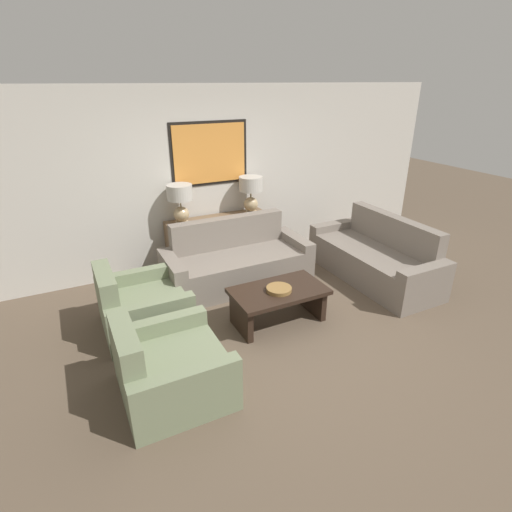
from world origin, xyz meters
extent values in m
plane|color=brown|center=(0.00, 0.00, 0.00)|extent=(20.00, 20.00, 0.00)
cube|color=beige|center=(0.00, 2.32, 1.32)|extent=(8.17, 0.10, 2.65)
cube|color=black|center=(0.00, 2.27, 1.70)|extent=(1.18, 0.01, 0.92)
cube|color=orange|center=(0.00, 2.26, 1.70)|extent=(1.10, 0.02, 0.84)
cube|color=brown|center=(0.00, 2.05, 0.39)|extent=(1.58, 0.40, 0.78)
cylinder|color=tan|center=(-0.56, 2.05, 0.80)|extent=(0.19, 0.19, 0.02)
sphere|color=tan|center=(-0.56, 2.05, 0.92)|extent=(0.22, 0.22, 0.22)
cylinder|color=#8C7A51|center=(-0.56, 2.05, 1.08)|extent=(0.02, 0.02, 0.10)
cylinder|color=#B2ADA3|center=(-0.56, 2.05, 1.24)|extent=(0.36, 0.36, 0.22)
cylinder|color=tan|center=(0.56, 2.05, 0.80)|extent=(0.19, 0.19, 0.02)
sphere|color=tan|center=(0.56, 2.05, 0.92)|extent=(0.22, 0.22, 0.22)
cylinder|color=#8C7A51|center=(0.56, 2.05, 1.08)|extent=(0.02, 0.02, 0.10)
cylinder|color=#B2ADA3|center=(0.56, 2.05, 1.24)|extent=(0.36, 0.36, 0.22)
cube|color=slate|center=(0.00, 1.24, 0.23)|extent=(1.69, 0.68, 0.46)
cube|color=slate|center=(0.00, 1.67, 0.45)|extent=(1.69, 0.18, 0.90)
cube|color=slate|center=(-0.93, 1.33, 0.29)|extent=(0.18, 0.86, 0.57)
cube|color=slate|center=(0.93, 1.33, 0.29)|extent=(0.18, 0.86, 0.57)
cube|color=slate|center=(1.74, 0.61, 0.23)|extent=(0.68, 1.69, 0.46)
cube|color=slate|center=(2.17, 0.61, 0.45)|extent=(0.18, 1.69, 0.90)
cube|color=slate|center=(1.83, 1.55, 0.29)|extent=(0.86, 0.18, 0.57)
cube|color=slate|center=(1.83, -0.32, 0.29)|extent=(0.86, 0.18, 0.57)
cube|color=black|center=(0.03, 0.22, 0.41)|extent=(1.11, 0.64, 0.05)
cube|color=black|center=(-0.47, 0.22, 0.19)|extent=(0.07, 0.51, 0.39)
cube|color=black|center=(0.52, 0.22, 0.19)|extent=(0.07, 0.51, 0.39)
cylinder|color=olive|center=(0.01, 0.18, 0.46)|extent=(0.30, 0.30, 0.05)
cube|color=#707A5B|center=(-1.33, 0.82, 0.20)|extent=(0.76, 0.72, 0.39)
cube|color=#707A5B|center=(-1.81, 0.82, 0.40)|extent=(0.18, 0.72, 0.81)
cube|color=#707A5B|center=(-1.42, 0.39, 0.28)|extent=(0.94, 0.14, 0.55)
cube|color=#707A5B|center=(-1.42, 1.25, 0.28)|extent=(0.94, 0.14, 0.55)
cube|color=#707A5B|center=(-1.33, -0.39, 0.20)|extent=(0.76, 0.72, 0.39)
cube|color=#707A5B|center=(-1.81, -0.39, 0.40)|extent=(0.18, 0.72, 0.81)
cube|color=#707A5B|center=(-1.42, -0.81, 0.28)|extent=(0.94, 0.14, 0.55)
cube|color=#707A5B|center=(-1.42, 0.04, 0.28)|extent=(0.94, 0.14, 0.55)
camera|label=1|loc=(-2.07, -3.34, 2.69)|focal=28.00mm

